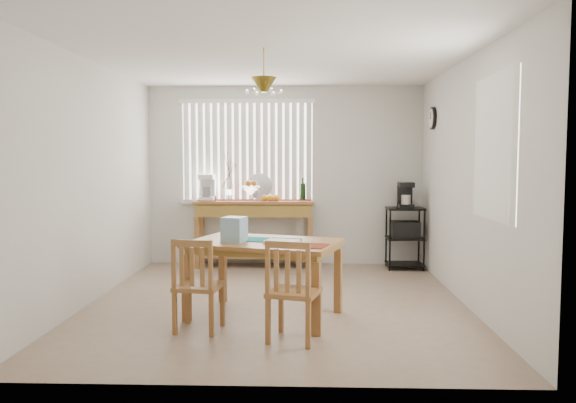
{
  "coord_description": "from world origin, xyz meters",
  "views": [
    {
      "loc": [
        0.32,
        -5.96,
        1.55
      ],
      "look_at": [
        0.1,
        0.55,
        1.05
      ],
      "focal_mm": 35.0,
      "sensor_mm": 36.0,
      "label": 1
    }
  ],
  "objects_px": {
    "dining_table": "(264,250)",
    "chair_left": "(198,286)",
    "sideboard": "(255,217)",
    "wire_cart": "(405,232)",
    "chair_right": "(293,292)",
    "cart_items": "(405,196)"
  },
  "relations": [
    {
      "from": "dining_table",
      "to": "chair_left",
      "type": "relative_size",
      "value": 1.89
    },
    {
      "from": "sideboard",
      "to": "chair_right",
      "type": "bearing_deg",
      "value": -79.4
    },
    {
      "from": "sideboard",
      "to": "wire_cart",
      "type": "bearing_deg",
      "value": -2.06
    },
    {
      "from": "wire_cart",
      "to": "chair_right",
      "type": "distance_m",
      "value": 3.56
    },
    {
      "from": "sideboard",
      "to": "chair_left",
      "type": "distance_m",
      "value": 3.07
    },
    {
      "from": "chair_left",
      "to": "chair_right",
      "type": "relative_size",
      "value": 0.97
    },
    {
      "from": "cart_items",
      "to": "chair_left",
      "type": "height_order",
      "value": "cart_items"
    },
    {
      "from": "wire_cart",
      "to": "dining_table",
      "type": "height_order",
      "value": "wire_cart"
    },
    {
      "from": "wire_cart",
      "to": "chair_right",
      "type": "height_order",
      "value": "chair_right"
    },
    {
      "from": "wire_cart",
      "to": "chair_left",
      "type": "xyz_separation_m",
      "value": [
        -2.36,
        -2.97,
        -0.1
      ]
    },
    {
      "from": "wire_cart",
      "to": "chair_left",
      "type": "height_order",
      "value": "wire_cart"
    },
    {
      "from": "dining_table",
      "to": "chair_right",
      "type": "height_order",
      "value": "chair_right"
    },
    {
      "from": "dining_table",
      "to": "chair_right",
      "type": "distance_m",
      "value": 0.83
    },
    {
      "from": "sideboard",
      "to": "wire_cart",
      "type": "relative_size",
      "value": 1.96
    },
    {
      "from": "cart_items",
      "to": "chair_right",
      "type": "bearing_deg",
      "value": -114.87
    },
    {
      "from": "cart_items",
      "to": "wire_cart",
      "type": "bearing_deg",
      "value": -90.0
    },
    {
      "from": "sideboard",
      "to": "dining_table",
      "type": "xyz_separation_m",
      "value": [
        0.32,
        -2.56,
        -0.05
      ]
    },
    {
      "from": "chair_left",
      "to": "sideboard",
      "type": "bearing_deg",
      "value": 85.48
    },
    {
      "from": "chair_left",
      "to": "chair_right",
      "type": "xyz_separation_m",
      "value": [
        0.86,
        -0.26,
        0.01
      ]
    },
    {
      "from": "sideboard",
      "to": "dining_table",
      "type": "bearing_deg",
      "value": -82.81
    },
    {
      "from": "wire_cart",
      "to": "dining_table",
      "type": "bearing_deg",
      "value": -125.83
    },
    {
      "from": "chair_left",
      "to": "dining_table",
      "type": "bearing_deg",
      "value": 40.62
    }
  ]
}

